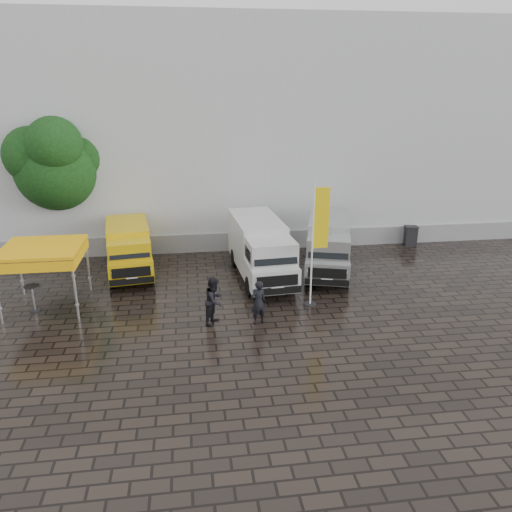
{
  "coord_description": "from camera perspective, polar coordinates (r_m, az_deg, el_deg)",
  "views": [
    {
      "loc": [
        -4.02,
        -17.86,
        8.64
      ],
      "look_at": [
        -1.23,
        2.2,
        1.62
      ],
      "focal_mm": 35.0,
      "sensor_mm": 36.0,
      "label": 1
    }
  ],
  "objects": [
    {
      "name": "canopy_tent",
      "position": [
        21.4,
        -23.3,
        0.55
      ],
      "size": [
        3.01,
        3.01,
        2.57
      ],
      "color": "silver",
      "rests_on": "ground"
    },
    {
      "name": "exhibition_hall",
      "position": [
        34.5,
        2.22,
        14.72
      ],
      "size": [
        44.0,
        16.0,
        12.0
      ],
      "primitive_type": "cube",
      "color": "silver",
      "rests_on": "ground"
    },
    {
      "name": "person_tent",
      "position": [
        18.88,
        -4.79,
        -5.09
      ],
      "size": [
        1.06,
        1.13,
        1.84
      ],
      "primitive_type": "imported",
      "rotation": [
        0.0,
        0.0,
        1.03
      ],
      "color": "black",
      "rests_on": "ground"
    },
    {
      "name": "wheelie_bin",
      "position": [
        29.36,
        17.26,
        2.25
      ],
      "size": [
        0.78,
        0.78,
        1.1
      ],
      "primitive_type": "cube",
      "rotation": [
        0.0,
        0.0,
        -0.19
      ],
      "color": "black",
      "rests_on": "ground"
    },
    {
      "name": "cocktail_table",
      "position": [
        21.83,
        -24.09,
        -4.43
      ],
      "size": [
        0.6,
        0.6,
        1.08
      ],
      "primitive_type": "cylinder",
      "color": "black",
      "rests_on": "ground"
    },
    {
      "name": "van_yellow",
      "position": [
        24.36,
        -14.31,
        0.61
      ],
      "size": [
        2.56,
        5.22,
        2.31
      ],
      "primitive_type": null,
      "rotation": [
        0.0,
        0.0,
        0.13
      ],
      "color": "gold",
      "rests_on": "ground"
    },
    {
      "name": "flagpole",
      "position": [
        19.88,
        7.0,
        2.02
      ],
      "size": [
        0.88,
        0.5,
        5.09
      ],
      "color": "black",
      "rests_on": "ground"
    },
    {
      "name": "van_silver",
      "position": [
        24.14,
        8.27,
        1.11
      ],
      "size": [
        3.5,
        6.12,
        2.52
      ],
      "primitive_type": null,
      "rotation": [
        0.0,
        0.0,
        -0.29
      ],
      "color": "#A1A4A5",
      "rests_on": "ground"
    },
    {
      "name": "ground",
      "position": [
        20.25,
        4.33,
        -6.2
      ],
      "size": [
        120.0,
        120.0,
        0.0
      ],
      "primitive_type": "plane",
      "color": "black",
      "rests_on": "ground"
    },
    {
      "name": "person_front",
      "position": [
        18.79,
        0.26,
        -5.33
      ],
      "size": [
        0.73,
        0.61,
        1.72
      ],
      "primitive_type": "imported",
      "rotation": [
        0.0,
        0.0,
        3.5
      ],
      "color": "black",
      "rests_on": "ground"
    },
    {
      "name": "van_white",
      "position": [
        23.02,
        0.54,
        0.61
      ],
      "size": [
        2.49,
        6.28,
        2.66
      ],
      "primitive_type": null,
      "rotation": [
        0.0,
        0.0,
        0.07
      ],
      "color": "silver",
      "rests_on": "ground"
    },
    {
      "name": "hall_plinth",
      "position": [
        27.73,
        4.98,
        1.98
      ],
      "size": [
        44.0,
        0.15,
        1.0
      ],
      "primitive_type": "cube",
      "color": "gray",
      "rests_on": "ground"
    },
    {
      "name": "tree",
      "position": [
        27.57,
        -22.02,
        9.77
      ],
      "size": [
        4.18,
        4.22,
        7.49
      ],
      "color": "black",
      "rests_on": "ground"
    }
  ]
}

